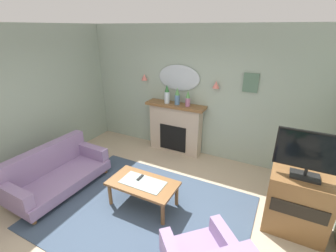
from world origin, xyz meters
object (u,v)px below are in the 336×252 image
wall_sconce_left (144,77)px  coffee_table (143,185)px  mantel_vase_right (167,95)px  tv_cabinet (297,203)px  floral_couch (55,172)px  fireplace (175,128)px  mantel_vase_left (188,99)px  mantel_vase_centre (177,97)px  wall_mirror (179,78)px  tv_flatscreen (310,154)px  tv_remote (140,178)px  wall_sconce_right (216,85)px  framed_picture (251,83)px

wall_sconce_left → coffee_table: (1.20, -2.02, -1.28)m
mantel_vase_right → tv_cabinet: 3.18m
coffee_table → tv_cabinet: 2.27m
coffee_table → floral_couch: (-1.66, -0.32, -0.06)m
fireplace → wall_sconce_left: wall_sconce_left is taller
mantel_vase_left → floral_couch: size_ratio=0.20×
wall_sconce_left → mantel_vase_centre: bearing=-7.6°
wall_mirror → wall_sconce_left: (-0.85, -0.05, -0.05)m
coffee_table → floral_couch: size_ratio=0.63×
mantel_vase_left → tv_flatscreen: tv_flatscreen is taller
fireplace → coffee_table: size_ratio=1.24×
coffee_table → tv_remote: size_ratio=6.88×
mantel_vase_right → mantel_vase_left: 0.50m
mantel_vase_left → floral_couch: 2.93m
mantel_vase_right → wall_sconce_left: (-0.65, 0.12, 0.31)m
fireplace → tv_cabinet: bearing=-28.1°
coffee_table → tv_flatscreen: bearing=14.1°
mantel_vase_right → wall_sconce_left: 0.73m
mantel_vase_left → floral_couch: (-1.62, -2.22, -1.01)m
wall_sconce_right → tv_cabinet: wall_sconce_right is taller
fireplace → mantel_vase_right: size_ratio=3.26×
fireplace → coffee_table: 1.97m
mantel_vase_left → wall_mirror: 0.51m
mantel_vase_centre → floral_couch: mantel_vase_centre is taller
mantel_vase_right → tv_remote: mantel_vase_right is taller
floral_couch → mantel_vase_right: bearing=63.3°
fireplace → floral_couch: size_ratio=0.78×
wall_mirror → coffee_table: 2.48m
mantel_vase_centre → coffee_table: bearing=-81.2°
tv_remote → wall_mirror: bearing=97.1°
mantel_vase_left → wall_mirror: size_ratio=0.36×
wall_mirror → framed_picture: size_ratio=2.67×
mantel_vase_left → tv_flatscreen: (2.24, -1.35, -0.08)m
mantel_vase_right → wall_sconce_left: wall_sconce_left is taller
mantel_vase_centre → coffee_table: 2.15m
wall_sconce_left → tv_cabinet: wall_sconce_left is taller
mantel_vase_centre → wall_mirror: bearing=106.4°
wall_mirror → framed_picture: wall_mirror is taller
mantel_vase_left → fireplace: bearing=174.6°
mantel_vase_left → wall_sconce_left: size_ratio=2.47×
mantel_vase_right → wall_mirror: wall_mirror is taller
mantel_vase_left → tv_cabinet: bearing=-30.6°
fireplace → tv_remote: (0.25, -1.85, -0.12)m
fireplace → wall_mirror: wall_mirror is taller
coffee_table → floral_couch: floral_couch is taller
framed_picture → tv_remote: framed_picture is taller
coffee_table → tv_remote: (-0.10, 0.08, 0.07)m
wall_sconce_left → framed_picture: size_ratio=0.39×
fireplace → wall_sconce_right: size_ratio=9.71×
floral_couch → tv_flatscreen: size_ratio=2.07×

